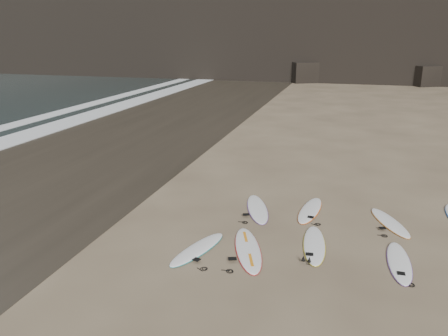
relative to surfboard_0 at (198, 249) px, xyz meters
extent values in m
plane|color=#897559|center=(3.86, 0.87, -0.04)|extent=(240.00, 240.00, 0.00)
cube|color=#383026|center=(-9.14, 10.87, -0.04)|extent=(12.00, 200.00, 0.01)
cube|color=white|center=(-14.64, 10.87, -0.02)|extent=(2.20, 200.00, 0.05)
cube|color=black|center=(11.86, 45.87, 1.12)|extent=(4.23, 4.46, 2.33)
cube|color=black|center=(-2.14, 45.87, 1.20)|extent=(4.49, 4.76, 2.49)
ellipsoid|color=white|center=(0.00, 0.00, 0.00)|extent=(1.25, 2.47, 0.09)
ellipsoid|color=white|center=(1.38, 0.37, 0.01)|extent=(1.56, 2.84, 0.10)
ellipsoid|color=white|center=(3.15, 1.18, 0.00)|extent=(0.85, 2.57, 0.09)
ellipsoid|color=white|center=(5.41, 0.78, 0.00)|extent=(0.63, 2.40, 0.09)
ellipsoid|color=white|center=(1.02, 3.37, 0.00)|extent=(1.45, 2.72, 0.10)
ellipsoid|color=white|center=(2.79, 3.75, 0.00)|extent=(0.90, 2.56, 0.09)
ellipsoid|color=white|center=(5.36, 3.43, 0.00)|extent=(1.44, 2.40, 0.09)
camera|label=1|loc=(3.78, -10.47, 5.83)|focal=35.00mm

